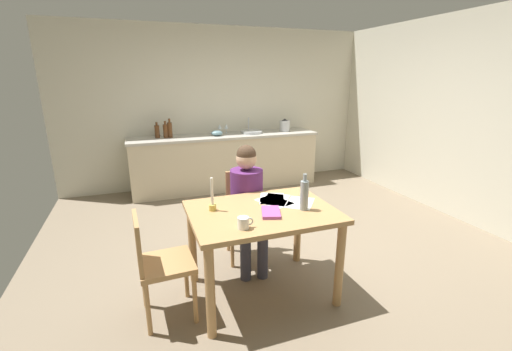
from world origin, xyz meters
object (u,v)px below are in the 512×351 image
object	(u,v)px
bottle_oil	(157,131)
wine_glass_by_kettle	(220,127)
wine_bottle_on_table	(304,195)
candlestick	(212,201)
sink_unit	(252,132)
person_seated	(248,199)
mixing_bowl	(217,133)
dining_table	(262,223)
chair_at_table	(245,210)
chair_side_empty	(158,262)
coffee_mug	(244,223)
book_magazine	(271,212)
bottle_vinegar	(166,131)
bottle_wine_red	(170,130)
stovetop_kettle	(285,126)
wine_glass_near_sink	(226,127)

from	to	relation	value
bottle_oil	wine_glass_by_kettle	xyz separation A→B (m)	(1.01, 0.07, 0.01)
wine_glass_by_kettle	wine_bottle_on_table	bearing A→B (deg)	-91.59
candlestick	sink_unit	xyz separation A→B (m)	(1.30, 2.81, 0.07)
person_seated	mixing_bowl	size ratio (longest dim) A/B	6.41
dining_table	bottle_oil	distance (m)	3.09
dining_table	bottle_oil	size ratio (longest dim) A/B	4.88
bottle_oil	wine_glass_by_kettle	size ratio (longest dim) A/B	1.56
person_seated	bottle_oil	distance (m)	2.59
chair_at_table	chair_side_empty	bearing A→B (deg)	-142.62
dining_table	person_seated	distance (m)	0.53
chair_at_table	coffee_mug	xyz separation A→B (m)	(-0.32, -0.95, 0.32)
candlestick	mixing_bowl	xyz separation A→B (m)	(0.70, 2.75, 0.09)
book_magazine	wine_glass_by_kettle	distance (m)	3.21
person_seated	bottle_vinegar	xyz separation A→B (m)	(-0.53, 2.44, 0.33)
book_magazine	bottle_wine_red	bearing A→B (deg)	116.63
coffee_mug	candlestick	size ratio (longest dim) A/B	0.43
chair_at_table	book_magazine	xyz separation A→B (m)	(-0.03, -0.77, 0.29)
sink_unit	stovetop_kettle	size ratio (longest dim) A/B	1.64
stovetop_kettle	bottle_oil	bearing A→B (deg)	177.79
chair_at_table	wine_glass_by_kettle	distance (m)	2.48
chair_at_table	wine_bottle_on_table	bearing A→B (deg)	-72.22
chair_at_table	mixing_bowl	bearing A→B (deg)	83.72
wine_glass_near_sink	coffee_mug	bearing A→B (deg)	-102.99
dining_table	person_seated	size ratio (longest dim) A/B	0.98
bottle_oil	mixing_bowl	distance (m)	0.92
sink_unit	wine_glass_by_kettle	size ratio (longest dim) A/B	2.34
candlestick	bottle_vinegar	world-z (taller)	bottle_vinegar
wine_bottle_on_table	coffee_mug	bearing A→B (deg)	-163.32
bottle_oil	wine_glass_near_sink	xyz separation A→B (m)	(1.13, 0.07, 0.01)
candlestick	sink_unit	world-z (taller)	sink_unit
chair_at_table	person_seated	bearing A→B (deg)	-97.21
chair_side_empty	dining_table	bearing A→B (deg)	2.02
chair_at_table	stovetop_kettle	distance (m)	2.73
wine_bottle_on_table	mixing_bowl	world-z (taller)	wine_bottle_on_table
stovetop_kettle	wine_glass_near_sink	distance (m)	1.01
bottle_oil	bottle_wine_red	distance (m)	0.20
chair_side_empty	mixing_bowl	xyz separation A→B (m)	(1.16, 2.91, 0.46)
coffee_mug	sink_unit	xyz separation A→B (m)	(1.17, 3.21, 0.11)
wine_glass_near_sink	wine_bottle_on_table	bearing A→B (deg)	-93.67
sink_unit	wine_glass_near_sink	bearing A→B (deg)	159.75
coffee_mug	wine_glass_near_sink	distance (m)	3.45
sink_unit	dining_table	bearing A→B (deg)	-107.48
wine_glass_by_kettle	book_magazine	bearing A→B (deg)	-96.72
candlestick	stovetop_kettle	distance (m)	3.40
dining_table	chair_side_empty	size ratio (longest dim) A/B	1.36
bottle_oil	wine_glass_near_sink	distance (m)	1.13
person_seated	chair_side_empty	world-z (taller)	person_seated
candlestick	stovetop_kettle	world-z (taller)	stovetop_kettle
chair_side_empty	bottle_wine_red	world-z (taller)	bottle_wine_red
wine_bottle_on_table	bottle_oil	size ratio (longest dim) A/B	1.26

